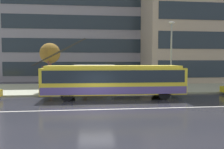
{
  "coord_description": "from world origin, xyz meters",
  "views": [
    {
      "loc": [
        -0.6,
        -15.77,
        3.21
      ],
      "look_at": [
        1.43,
        2.83,
        2.04
      ],
      "focal_mm": 36.05,
      "sensor_mm": 36.0,
      "label": 1
    }
  ],
  "objects_px": {
    "pedestrian_approaching_curb": "(155,82)",
    "pedestrian_walking_past": "(84,75)",
    "bus_shelter": "(94,72)",
    "pedestrian_waiting_by_pole": "(121,80)",
    "trolleybus": "(114,80)",
    "street_tree_bare": "(50,54)",
    "street_lamp": "(171,51)",
    "pedestrian_at_shelter": "(72,83)"
  },
  "relations": [
    {
      "from": "trolleybus",
      "to": "pedestrian_approaching_curb",
      "type": "distance_m",
      "value": 4.66
    },
    {
      "from": "bus_shelter",
      "to": "street_lamp",
      "type": "distance_m",
      "value": 7.87
    },
    {
      "from": "pedestrian_walking_past",
      "to": "pedestrian_approaching_curb",
      "type": "bearing_deg",
      "value": -16.57
    },
    {
      "from": "trolleybus",
      "to": "pedestrian_approaching_curb",
      "type": "xyz_separation_m",
      "value": [
        4.18,
        2.02,
        -0.43
      ]
    },
    {
      "from": "pedestrian_approaching_curb",
      "to": "pedestrian_waiting_by_pole",
      "type": "distance_m",
      "value": 3.52
    },
    {
      "from": "pedestrian_at_shelter",
      "to": "pedestrian_walking_past",
      "type": "height_order",
      "value": "pedestrian_walking_past"
    },
    {
      "from": "trolleybus",
      "to": "pedestrian_waiting_by_pole",
      "type": "xyz_separation_m",
      "value": [
        1.24,
        3.96,
        -0.37
      ]
    },
    {
      "from": "street_tree_bare",
      "to": "street_lamp",
      "type": "bearing_deg",
      "value": -10.16
    },
    {
      "from": "trolleybus",
      "to": "street_tree_bare",
      "type": "distance_m",
      "value": 7.78
    },
    {
      "from": "pedestrian_walking_past",
      "to": "street_lamp",
      "type": "height_order",
      "value": "street_lamp"
    },
    {
      "from": "bus_shelter",
      "to": "pedestrian_walking_past",
      "type": "xyz_separation_m",
      "value": [
        -1.01,
        0.34,
        -0.28
      ]
    },
    {
      "from": "pedestrian_walking_past",
      "to": "street_lamp",
      "type": "xyz_separation_m",
      "value": [
        8.46,
        -1.76,
        2.4
      ]
    },
    {
      "from": "pedestrian_waiting_by_pole",
      "to": "street_tree_bare",
      "type": "xyz_separation_m",
      "value": [
        -7.23,
        0.44,
        2.7
      ]
    },
    {
      "from": "pedestrian_approaching_curb",
      "to": "pedestrian_waiting_by_pole",
      "type": "relative_size",
      "value": 0.95
    },
    {
      "from": "pedestrian_at_shelter",
      "to": "trolleybus",
      "type": "bearing_deg",
      "value": -34.17
    },
    {
      "from": "pedestrian_approaching_curb",
      "to": "pedestrian_walking_past",
      "type": "height_order",
      "value": "pedestrian_walking_past"
    },
    {
      "from": "pedestrian_approaching_curb",
      "to": "pedestrian_walking_past",
      "type": "bearing_deg",
      "value": 163.43
    },
    {
      "from": "pedestrian_at_shelter",
      "to": "pedestrian_walking_past",
      "type": "distance_m",
      "value": 2.01
    },
    {
      "from": "street_lamp",
      "to": "street_tree_bare",
      "type": "height_order",
      "value": "street_lamp"
    },
    {
      "from": "pedestrian_at_shelter",
      "to": "pedestrian_waiting_by_pole",
      "type": "height_order",
      "value": "pedestrian_waiting_by_pole"
    },
    {
      "from": "street_tree_bare",
      "to": "pedestrian_at_shelter",
      "type": "bearing_deg",
      "value": -39.6
    },
    {
      "from": "bus_shelter",
      "to": "pedestrian_approaching_curb",
      "type": "distance_m",
      "value": 6.07
    },
    {
      "from": "trolleybus",
      "to": "street_tree_bare",
      "type": "xyz_separation_m",
      "value": [
        -5.98,
        4.39,
        2.33
      ]
    },
    {
      "from": "pedestrian_at_shelter",
      "to": "street_tree_bare",
      "type": "xyz_separation_m",
      "value": [
        -2.24,
        1.85,
        2.78
      ]
    },
    {
      "from": "bus_shelter",
      "to": "pedestrian_waiting_by_pole",
      "type": "bearing_deg",
      "value": 5.49
    },
    {
      "from": "trolleybus",
      "to": "pedestrian_approaching_curb",
      "type": "height_order",
      "value": "trolleybus"
    },
    {
      "from": "pedestrian_waiting_by_pole",
      "to": "street_tree_bare",
      "type": "height_order",
      "value": "street_tree_bare"
    },
    {
      "from": "street_tree_bare",
      "to": "pedestrian_waiting_by_pole",
      "type": "bearing_deg",
      "value": -3.46
    },
    {
      "from": "trolleybus",
      "to": "bus_shelter",
      "type": "xyz_separation_m",
      "value": [
        -1.57,
        3.69,
        0.52
      ]
    },
    {
      "from": "pedestrian_at_shelter",
      "to": "pedestrian_waiting_by_pole",
      "type": "relative_size",
      "value": 0.93
    },
    {
      "from": "pedestrian_approaching_curb",
      "to": "pedestrian_walking_past",
      "type": "distance_m",
      "value": 7.09
    },
    {
      "from": "trolleybus",
      "to": "street_lamp",
      "type": "relative_size",
      "value": 1.85
    },
    {
      "from": "pedestrian_at_shelter",
      "to": "pedestrian_approaching_curb",
      "type": "relative_size",
      "value": 0.98
    },
    {
      "from": "bus_shelter",
      "to": "pedestrian_at_shelter",
      "type": "relative_size",
      "value": 2.47
    },
    {
      "from": "bus_shelter",
      "to": "pedestrian_waiting_by_pole",
      "type": "height_order",
      "value": "bus_shelter"
    },
    {
      "from": "street_tree_bare",
      "to": "trolleybus",
      "type": "bearing_deg",
      "value": -36.29
    },
    {
      "from": "trolleybus",
      "to": "bus_shelter",
      "type": "height_order",
      "value": "trolleybus"
    },
    {
      "from": "pedestrian_at_shelter",
      "to": "pedestrian_approaching_curb",
      "type": "xyz_separation_m",
      "value": [
        7.93,
        -0.53,
        0.02
      ]
    },
    {
      "from": "street_tree_bare",
      "to": "bus_shelter",
      "type": "bearing_deg",
      "value": -9.11
    },
    {
      "from": "trolleybus",
      "to": "pedestrian_waiting_by_pole",
      "type": "relative_size",
      "value": 7.3
    },
    {
      "from": "trolleybus",
      "to": "street_tree_bare",
      "type": "height_order",
      "value": "trolleybus"
    },
    {
      "from": "street_lamp",
      "to": "street_tree_bare",
      "type": "relative_size",
      "value": 1.42
    }
  ]
}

